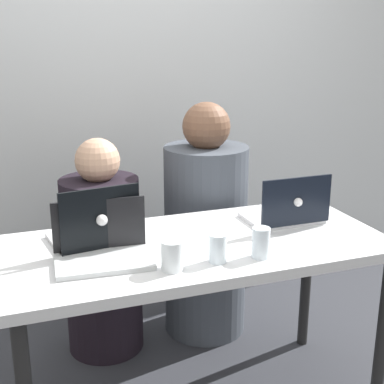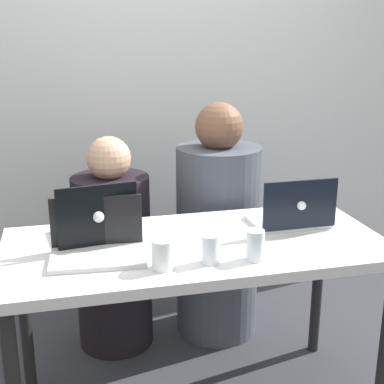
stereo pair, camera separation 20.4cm
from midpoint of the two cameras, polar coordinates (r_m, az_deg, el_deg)
back_wall at (r=3.19m, az=-3.65°, el=12.70°), size 4.50×0.10×2.60m
desk at (r=2.07m, az=3.29°, el=-7.42°), size 1.45×0.67×0.75m
person_on_left at (r=2.64m, az=-6.22°, el=-6.78°), size 0.43×0.43×1.06m
person_on_right at (r=2.73m, az=4.90°, el=-4.53°), size 0.47×0.47×1.20m
laptop_back_left at (r=2.04m, az=-7.61°, el=-3.94°), size 0.33×0.31×0.25m
laptop_back_right at (r=2.24m, az=13.14°, el=-2.50°), size 0.31×0.25×0.22m
laptop_front_left at (r=1.91m, az=-7.05°, el=-5.65°), size 0.34×0.25×0.20m
water_glass_center at (r=1.85m, az=5.25°, el=-6.34°), size 0.06×0.06×0.10m
water_glass_left at (r=1.80m, az=0.11°, el=-6.95°), size 0.08×0.08×0.10m
water_glass_right at (r=1.89m, az=9.84°, el=-5.90°), size 0.06×0.06×0.11m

